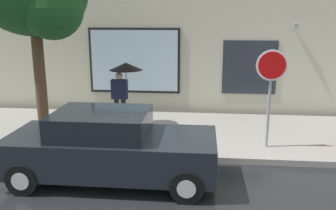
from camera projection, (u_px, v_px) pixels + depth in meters
The scene contains 6 objects.
ground_plane at pixel (167, 180), 7.69m from camera, with size 60.00×60.00×0.00m, color black.
sidewalk at pixel (177, 133), 10.57m from camera, with size 20.00×4.00×0.15m, color gray.
building_facade at pixel (183, 13), 12.16m from camera, with size 20.00×0.67×7.00m.
parked_car at pixel (111, 147), 7.54m from camera, with size 4.28×1.84×1.50m.
pedestrian_with_umbrella at pixel (124, 76), 10.70m from camera, with size 0.98×0.98×1.91m.
stop_sign at pixel (271, 79), 8.79m from camera, with size 0.76×0.10×2.47m.
Camera 1 is at (0.73, -7.04, 3.40)m, focal length 38.72 mm.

